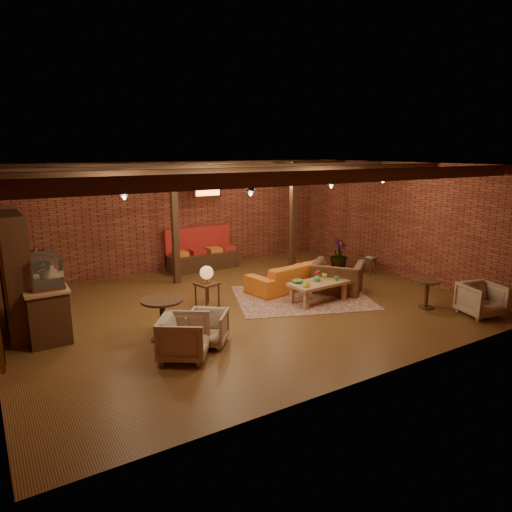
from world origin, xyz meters
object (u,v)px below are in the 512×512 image
coffee_table (318,284)px  armchair_far (481,298)px  armchair_a (184,335)px  sofa (289,275)px  side_table_lamp (207,276)px  plant_tall (340,225)px  round_table_left (162,312)px  armchair_right (338,272)px  side_table_book (368,259)px  round_table_right (427,289)px  armchair_b (207,326)px

coffee_table → armchair_far: 3.53m
armchair_far → armchair_a: bearing=-179.3°
sofa → side_table_lamp: bearing=-3.6°
coffee_table → armchair_far: armchair_far is taller
plant_tall → round_table_left: bearing=-160.0°
armchair_right → side_table_book: bearing=-104.7°
side_table_book → round_table_right: (-0.91, -2.78, -0.01)m
coffee_table → armchair_a: 4.03m
armchair_a → side_table_book: (6.61, 2.32, 0.03)m
coffee_table → round_table_left: 3.92m
side_table_book → plant_tall: bearing=106.4°
armchair_right → round_table_right: (0.94, -1.95, -0.09)m
armchair_a → armchair_right: 4.98m
sofa → coffee_table: 1.25m
armchair_b → round_table_right: 5.17m
round_table_left → side_table_book: bearing=11.9°
plant_tall → armchair_b: bearing=-153.0°
round_table_left → armchair_b: 0.90m
side_table_book → armchair_far: 3.73m
coffee_table → armchair_a: armchair_a is taller
side_table_lamp → armchair_b: (-0.89, -1.89, -0.39)m
round_table_left → sofa: bearing=20.5°
armchair_a → armchair_far: armchair_a is taller
coffee_table → round_table_right: bearing=-41.5°
sofa → armchair_right: 1.25m
sofa → armchair_right: armchair_right is taller
sofa → plant_tall: bearing=-169.1°
sofa → round_table_left: round_table_left is taller
round_table_left → plant_tall: bearing=20.0°
armchair_b → round_table_left: bearing=175.9°
armchair_far → round_table_left: bearing=173.2°
armchair_right → round_table_right: size_ratio=1.84×
plant_tall → side_table_lamp: bearing=-167.9°
sofa → coffee_table: coffee_table is taller
armchair_a → plant_tall: plant_tall is taller
round_table_left → armchair_b: size_ratio=1.16×
armchair_b → armchair_far: 5.96m
armchair_far → plant_tall: 4.74m
side_table_lamp → side_table_book: size_ratio=1.70×
sofa → round_table_right: (1.77, -2.87, 0.10)m
armchair_a → armchair_right: bearing=-38.5°
side_table_book → armchair_far: bearing=-94.9°
armchair_right → side_table_book: 2.04m
sofa → armchair_far: (2.37, -3.80, 0.05)m
side_table_lamp → armchair_b: bearing=-115.1°
coffee_table → armchair_a: (-3.86, -1.16, -0.02)m
side_table_lamp → round_table_left: (-1.52, -1.28, -0.19)m
side_table_book → round_table_right: size_ratio=0.87×
coffee_table → plant_tall: bearing=40.0°
side_table_lamp → round_table_right: 5.00m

